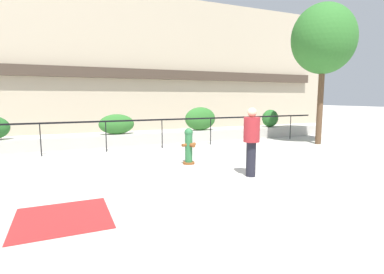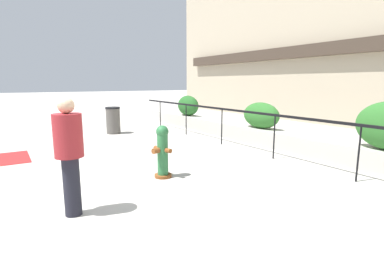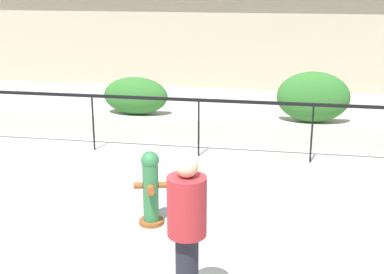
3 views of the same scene
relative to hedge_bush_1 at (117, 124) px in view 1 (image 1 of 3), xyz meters
The scene contains 11 objects.
ground_plane 6.27m from the hedge_bush_1, 75.36° to the right, with size 120.00×120.00×0.00m, color #B2ADA3.
building_facade 6.91m from the hedge_bush_1, 75.32° to the left, with size 30.00×1.36×8.00m.
planter_wall_low 1.70m from the hedge_bush_1, ahead, with size 18.00×0.70×0.50m, color #B7B2A8.
fence_railing_segment 1.92m from the hedge_bush_1, 35.06° to the right, with size 15.00×0.05×1.15m.
hedge_bush_1 is the anchor object (origin of this frame).
hedge_bush_2 3.75m from the hedge_bush_1, ahead, with size 1.48×0.68×1.05m, color #2D6B28.
hedge_bush_3 7.65m from the hedge_bush_1, ahead, with size 0.91×0.58×0.88m, color #235B23.
fire_hydrant 4.43m from the hedge_bush_1, 71.40° to the right, with size 0.48×0.47×1.08m.
street_tree 9.17m from the hedge_bush_1, 19.13° to the right, with size 2.71×2.44×5.80m.
pedestrian 6.53m from the hedge_bush_1, 69.44° to the right, with size 0.51×0.51×1.73m.
tactile_warning_pad 7.46m from the hedge_bush_1, 106.36° to the right, with size 1.49×1.49×0.01m, color #B22323.
Camera 1 is at (-3.58, -6.29, 1.98)m, focal length 28.00 mm.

